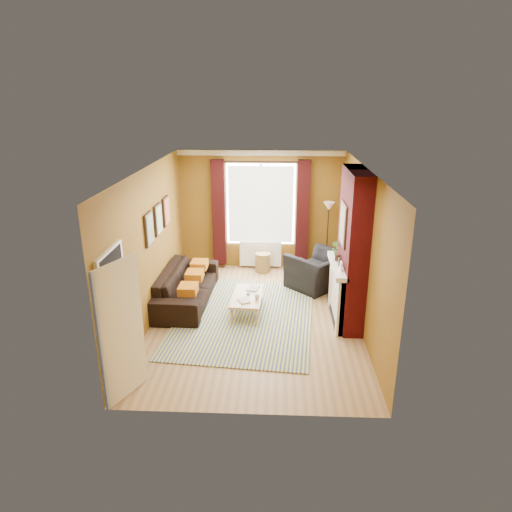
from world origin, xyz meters
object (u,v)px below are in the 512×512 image
Objects in this scene: armchair at (318,271)px; coffee_table at (247,297)px; floor_lamp at (328,218)px; sofa at (187,285)px; wicker_stool at (263,262)px.

armchair is 1.96m from coffee_table.
coffee_table is 2.97m from floor_lamp.
floor_lamp is at bearing -151.27° from armchair.
wicker_stool is at bearing -38.88° from sofa.
sofa is at bearing 162.09° from coffee_table.
armchair is 1.04× the size of coffee_table.
floor_lamp reaches higher than wicker_stool.
wicker_stool is at bearing 86.90° from coffee_table.
armchair reaches higher than coffee_table.
sofa is 2.84m from armchair.
wicker_stool is 0.27× the size of floor_lamp.
coffee_table is (-1.46, -1.32, -0.05)m from armchair.
sofa is at bearing -130.76° from wicker_stool.
armchair is 1.52m from wicker_stool.
wicker_stool is (1.49, 1.72, -0.12)m from sofa.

